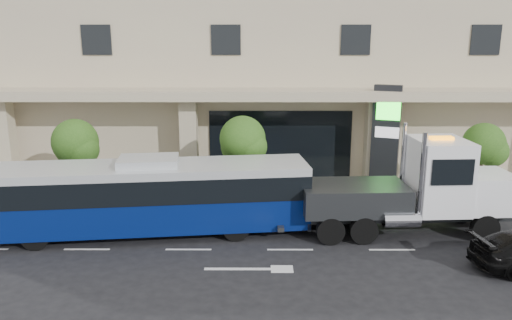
% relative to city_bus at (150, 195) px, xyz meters
% --- Properties ---
extents(ground, '(120.00, 120.00, 0.00)m').
position_rel_city_bus_xyz_m(ground, '(5.77, -0.15, -1.70)').
color(ground, black).
rests_on(ground, ground).
extents(sidewalk, '(120.00, 6.00, 0.15)m').
position_rel_city_bus_xyz_m(sidewalk, '(5.77, 4.85, -1.62)').
color(sidewalk, gray).
rests_on(sidewalk, ground).
extents(curb, '(120.00, 0.30, 0.15)m').
position_rel_city_bus_xyz_m(curb, '(5.77, 1.85, -1.62)').
color(curb, gray).
rests_on(curb, ground).
extents(convention_center, '(60.00, 17.60, 20.00)m').
position_rel_city_bus_xyz_m(convention_center, '(5.77, 15.27, 8.28)').
color(convention_center, '#C3B792').
rests_on(convention_center, ground).
extents(tree_left, '(2.27, 2.20, 4.22)m').
position_rel_city_bus_xyz_m(tree_left, '(-4.20, 3.44, 1.41)').
color(tree_left, '#422B19').
rests_on(tree_left, sidewalk).
extents(tree_mid, '(2.28, 2.20, 4.38)m').
position_rel_city_bus_xyz_m(tree_mid, '(3.80, 3.44, 1.56)').
color(tree_mid, '#422B19').
rests_on(tree_mid, sidewalk).
extents(tree_right, '(2.10, 2.00, 4.04)m').
position_rel_city_bus_xyz_m(tree_right, '(15.30, 3.44, 1.34)').
color(tree_right, '#422B19').
rests_on(tree_right, sidewalk).
extents(city_bus, '(13.39, 4.32, 3.34)m').
position_rel_city_bus_xyz_m(city_bus, '(0.00, 0.00, 0.00)').
color(city_bus, black).
rests_on(city_bus, ground).
extents(tow_truck, '(10.05, 2.89, 4.56)m').
position_rel_city_bus_xyz_m(tow_truck, '(11.14, 0.18, 0.18)').
color(tow_truck, '#2D3033').
rests_on(tow_truck, ground).
extents(signage_pylon, '(1.48, 0.99, 5.61)m').
position_rel_city_bus_xyz_m(signage_pylon, '(11.21, 5.91, 1.30)').
color(signage_pylon, black).
rests_on(signage_pylon, sidewalk).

